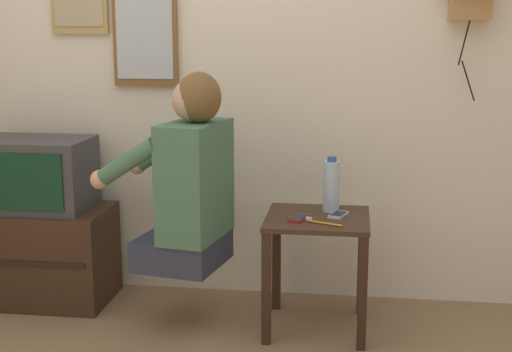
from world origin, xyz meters
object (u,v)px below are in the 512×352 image
object	(u,v)px
toothbrush	(321,222)
cell_phone_spare	(338,215)
television	(35,174)
person	(189,180)
water_bottle	(331,186)
wall_mirror	(144,12)
cell_phone_held	(299,218)

from	to	relation	value
toothbrush	cell_phone_spare	bearing A→B (deg)	-2.41
television	cell_phone_spare	distance (m)	1.52
person	water_bottle	distance (m)	0.66
person	cell_phone_spare	size ratio (longest dim) A/B	6.54
wall_mirror	cell_phone_spare	size ratio (longest dim) A/B	5.37
person	toothbrush	distance (m)	0.63
television	wall_mirror	world-z (taller)	wall_mirror
cell_phone_held	toothbrush	size ratio (longest dim) A/B	0.83
television	cell_phone_spare	xyz separation A→B (m)	(1.51, -0.14, -0.12)
television	water_bottle	world-z (taller)	television
wall_mirror	television	bearing A→B (deg)	-154.82
wall_mirror	water_bottle	world-z (taller)	wall_mirror
television	wall_mirror	distance (m)	0.98
television	cell_phone_held	size ratio (longest dim) A/B	4.01
television	water_bottle	bearing A→B (deg)	-2.29
wall_mirror	cell_phone_held	distance (m)	1.31
wall_mirror	toothbrush	distance (m)	1.40
wall_mirror	cell_phone_spare	world-z (taller)	wall_mirror
water_bottle	toothbrush	size ratio (longest dim) A/B	1.58
person	cell_phone_spare	xyz separation A→B (m)	(0.67, 0.08, -0.16)
cell_phone_spare	toothbrush	world-z (taller)	toothbrush
cell_phone_held	water_bottle	xyz separation A→B (m)	(0.14, 0.16, 0.12)
cell_phone_held	cell_phone_spare	size ratio (longest dim) A/B	1.00
cell_phone_held	person	bearing A→B (deg)	-164.22
water_bottle	toothbrush	world-z (taller)	water_bottle
person	cell_phone_held	world-z (taller)	person
wall_mirror	toothbrush	bearing A→B (deg)	-29.70
person	television	size ratio (longest dim) A/B	1.64
television	cell_phone_spare	size ratio (longest dim) A/B	3.99
cell_phone_spare	television	bearing A→B (deg)	-167.03
cell_phone_spare	toothbrush	distance (m)	0.16
toothbrush	water_bottle	bearing A→B (deg)	15.30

